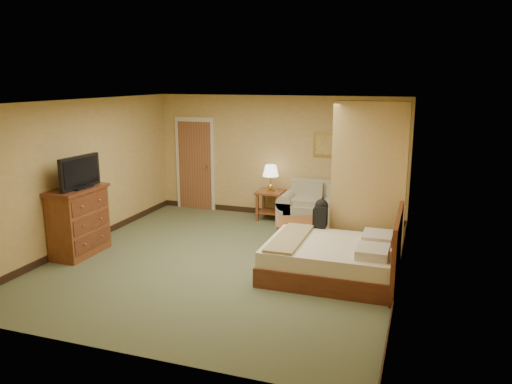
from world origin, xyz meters
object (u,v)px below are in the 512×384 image
at_px(dresser, 79,221).
at_px(bed, 335,259).
at_px(loveseat, 323,211).
at_px(coffee_table, 297,228).

bearing_deg(dresser, bed, 5.30).
height_order(loveseat, dresser, dresser).
bearing_deg(dresser, loveseat, 40.69).
xyz_separation_m(dresser, bed, (4.30, 0.40, -0.29)).
relative_size(dresser, bed, 0.59).
distance_m(coffee_table, dresser, 3.76).
height_order(coffee_table, bed, bed).
bearing_deg(coffee_table, dresser, -155.40).
relative_size(loveseat, bed, 0.91).
relative_size(loveseat, coffee_table, 1.86).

